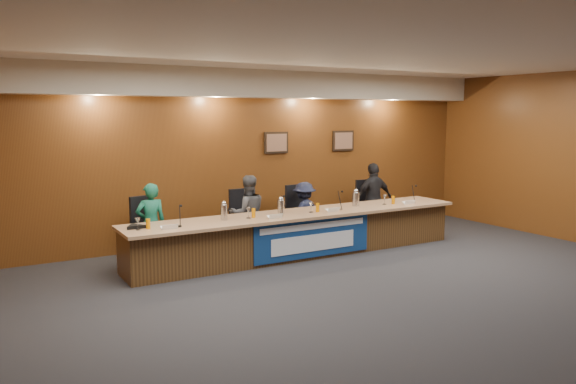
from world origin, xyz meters
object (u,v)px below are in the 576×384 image
Objects in this scene: panelist_d at (374,199)px; carafe_right at (356,199)px; panelist_a at (151,224)px; dais_body at (300,235)px; office_chair_c at (301,217)px; office_chair_b at (246,223)px; carafe_left at (224,212)px; office_chair_d at (370,210)px; speakerphone at (135,227)px; panelist_b at (248,213)px; banner at (313,238)px; panelist_c at (304,213)px; office_chair_a at (150,233)px; carafe_mid at (281,207)px.

panelist_d is 5.90× the size of carafe_right.
panelist_a is 0.91× the size of panelist_d.
dais_body is 0.98m from office_chair_c.
carafe_left is (-0.78, -0.84, 0.39)m from office_chair_b.
office_chair_b is 1.97× the size of carafe_left.
speakerphone reaches higher than office_chair_d.
panelist_d is at bearing -169.79° from panelist_b.
carafe_right is at bearing 170.02° from panelist_b.
panelist_d is at bearing -82.96° from office_chair_d.
office_chair_d is at bearing 0.15° from office_chair_b.
office_chair_c is at bearing 0.15° from office_chair_b.
panelist_b is 1.18m from office_chair_c.
office_chair_c is 1.97× the size of carafe_left.
panelist_b reaches higher than panelist_a.
panelist_a is at bearing 154.41° from banner.
panelist_c is 0.80× the size of panelist_d.
dais_body is at bearing -33.20° from office_chair_a.
office_chair_c is at bearing 13.26° from speakerphone.
carafe_left is at bearing 145.75° from panelist_a.
panelist_b is (-0.64, 0.72, 0.32)m from dais_body.
carafe_right is (1.57, 0.02, 0.01)m from carafe_mid.
banner is at bearing -15.53° from carafe_left.
panelist_a is 2.74× the size of office_chair_d.
carafe_left is 1.39m from speakerphone.
office_chair_d is at bearing 29.78° from banner.
carafe_left and carafe_right have the same top height.
carafe_mid reaches higher than office_chair_b.
office_chair_b and office_chair_d have the same top height.
office_chair_b is 2.80m from office_chair_d.
panelist_b is 2.80× the size of office_chair_a.
banner is at bearing 30.20° from panelist_d.
dais_body is 2.30m from panelist_d.
speakerphone is (-2.16, -0.68, 0.10)m from panelist_b.
panelist_a is at bearing 57.59° from speakerphone.
panelist_c is 1.17m from office_chair_b.
office_chair_b and office_chair_c have the same top height.
office_chair_b is (1.73, 0.00, 0.00)m from office_chair_a.
office_chair_c is (-1.64, 0.10, -0.24)m from panelist_d.
carafe_right is at bearing 0.77° from carafe_mid.
dais_body is at bearing 166.79° from panelist_a.
panelist_c is at bearing -169.46° from office_chair_d.
office_chair_b is 2.09× the size of carafe_mid.
office_chair_d is 1.97× the size of carafe_left.
carafe_right is at bearing -133.99° from office_chair_d.
panelist_a is 2.89m from panelist_c.
office_chair_d is 3.69m from carafe_left.
office_chair_b is at bearing 117.46° from banner.
office_chair_b is 1.21m from carafe_left.
panelist_a is at bearing -104.13° from office_chair_a.
carafe_mid is (-0.37, 0.02, 0.51)m from dais_body.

